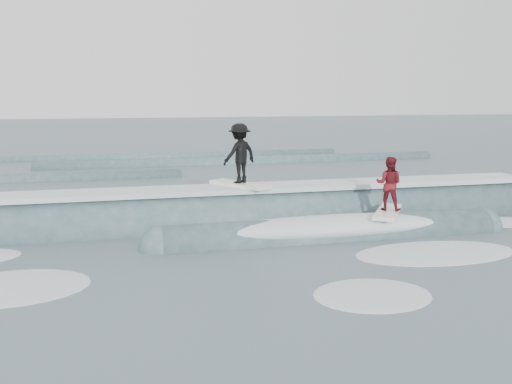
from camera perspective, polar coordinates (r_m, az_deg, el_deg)
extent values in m
plane|color=#425660|center=(13.20, 3.02, -6.74)|extent=(160.00, 160.00, 0.00)
cylinder|color=#325155|center=(16.76, -0.84, -3.14)|extent=(19.87, 1.95, 1.95)
cylinder|color=#325155|center=(15.25, 7.71, -4.54)|extent=(9.00, 1.13, 1.13)
sphere|color=#325155|center=(14.24, -9.44, -5.62)|extent=(1.13, 1.13, 1.13)
sphere|color=#325155|center=(17.41, 21.62, -3.36)|extent=(1.13, 1.13, 1.13)
cube|color=white|center=(16.56, -0.85, 0.39)|extent=(18.00, 1.30, 0.14)
ellipsoid|color=white|center=(15.18, 7.73, -3.44)|extent=(7.60, 1.30, 0.60)
cube|color=white|center=(16.49, -1.64, 0.77)|extent=(1.55, 1.98, 0.10)
imported|color=black|center=(16.37, -1.65, 3.90)|extent=(1.27, 1.08, 1.71)
cube|color=white|center=(15.76, 13.04, -1.94)|extent=(1.57, 1.97, 0.10)
imported|color=#5B1117|center=(15.62, 13.15, 0.83)|extent=(0.89, 0.85, 1.44)
ellipsoid|color=white|center=(12.32, -23.40, -8.77)|extent=(3.38, 2.30, 0.10)
ellipsoid|color=white|center=(11.17, 11.54, -10.05)|extent=(2.72, 1.85, 0.10)
ellipsoid|color=white|center=(14.36, 17.55, -5.82)|extent=(3.47, 2.37, 0.10)
ellipsoid|color=white|center=(18.37, 23.19, -2.80)|extent=(2.59, 1.76, 0.10)
cylinder|color=#325155|center=(31.12, -0.98, 2.88)|extent=(22.00, 0.80, 0.80)
cylinder|color=#325155|center=(34.39, -9.60, 3.40)|extent=(22.00, 0.60, 0.60)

